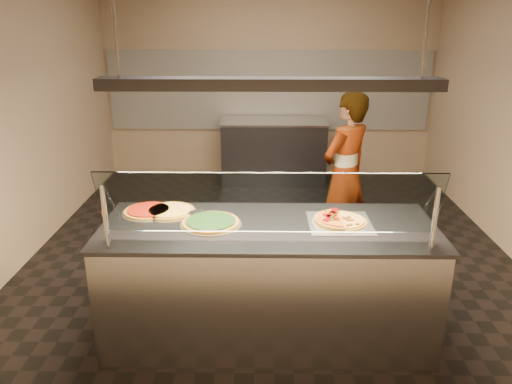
{
  "coord_description": "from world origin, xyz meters",
  "views": [
    {
      "loc": [
        -0.08,
        -4.72,
        2.37
      ],
      "look_at": [
        -0.14,
        -0.88,
        1.02
      ],
      "focal_mm": 35.0,
      "sensor_mm": 36.0,
      "label": 1
    }
  ],
  "objects_px": {
    "half_pizza_pepperoni": "(328,219)",
    "heat_lamp_housing": "(270,84)",
    "perforated_tray": "(340,223)",
    "pizza_spinach": "(211,222)",
    "prep_table": "(274,151)",
    "serving_counter": "(268,281)",
    "pizza_spatula": "(188,210)",
    "half_pizza_sausage": "(353,220)",
    "sneeze_guard": "(269,204)",
    "worker": "(345,174)",
    "pizza_tomato": "(148,210)",
    "pizza_cheese": "(170,211)"
  },
  "relations": [
    {
      "from": "heat_lamp_housing",
      "to": "pizza_tomato",
      "type": "bearing_deg",
      "value": 165.38
    },
    {
      "from": "perforated_tray",
      "to": "prep_table",
      "type": "height_order",
      "value": "perforated_tray"
    },
    {
      "from": "perforated_tray",
      "to": "pizza_spatula",
      "type": "xyz_separation_m",
      "value": [
        -1.15,
        0.17,
        0.02
      ]
    },
    {
      "from": "sneeze_guard",
      "to": "half_pizza_pepperoni",
      "type": "bearing_deg",
      "value": 41.58
    },
    {
      "from": "perforated_tray",
      "to": "heat_lamp_housing",
      "type": "bearing_deg",
      "value": -175.39
    },
    {
      "from": "pizza_tomato",
      "to": "pizza_spinach",
      "type": "bearing_deg",
      "value": -24.15
    },
    {
      "from": "sneeze_guard",
      "to": "half_pizza_sausage",
      "type": "bearing_deg",
      "value": 31.59
    },
    {
      "from": "heat_lamp_housing",
      "to": "half_pizza_pepperoni",
      "type": "bearing_deg",
      "value": 5.8
    },
    {
      "from": "serving_counter",
      "to": "worker",
      "type": "height_order",
      "value": "worker"
    },
    {
      "from": "half_pizza_sausage",
      "to": "heat_lamp_housing",
      "type": "relative_size",
      "value": 0.17
    },
    {
      "from": "pizza_tomato",
      "to": "pizza_spatula",
      "type": "distance_m",
      "value": 0.31
    },
    {
      "from": "half_pizza_pepperoni",
      "to": "pizza_tomato",
      "type": "xyz_separation_m",
      "value": [
        -1.37,
        0.2,
        -0.02
      ]
    },
    {
      "from": "serving_counter",
      "to": "sneeze_guard",
      "type": "height_order",
      "value": "sneeze_guard"
    },
    {
      "from": "sneeze_guard",
      "to": "pizza_spinach",
      "type": "bearing_deg",
      "value": 139.78
    },
    {
      "from": "sneeze_guard",
      "to": "pizza_cheese",
      "type": "xyz_separation_m",
      "value": [
        -0.76,
        0.58,
        -0.28
      ]
    },
    {
      "from": "serving_counter",
      "to": "heat_lamp_housing",
      "type": "bearing_deg",
      "value": -90.0
    },
    {
      "from": "sneeze_guard",
      "to": "prep_table",
      "type": "distance_m",
      "value": 4.32
    },
    {
      "from": "perforated_tray",
      "to": "pizza_cheese",
      "type": "height_order",
      "value": "pizza_cheese"
    },
    {
      "from": "sneeze_guard",
      "to": "worker",
      "type": "relative_size",
      "value": 1.31
    },
    {
      "from": "sneeze_guard",
      "to": "perforated_tray",
      "type": "xyz_separation_m",
      "value": [
        0.53,
        0.39,
        -0.29
      ]
    },
    {
      "from": "pizza_tomato",
      "to": "serving_counter",
      "type": "bearing_deg",
      "value": -14.62
    },
    {
      "from": "pizza_spatula",
      "to": "prep_table",
      "type": "relative_size",
      "value": 0.16
    },
    {
      "from": "perforated_tray",
      "to": "half_pizza_sausage",
      "type": "relative_size",
      "value": 1.21
    },
    {
      "from": "prep_table",
      "to": "pizza_spinach",
      "type": "bearing_deg",
      "value": -97.83
    },
    {
      "from": "pizza_spatula",
      "to": "prep_table",
      "type": "distance_m",
      "value": 3.8
    },
    {
      "from": "pizza_spatula",
      "to": "heat_lamp_housing",
      "type": "bearing_deg",
      "value": -19.04
    },
    {
      "from": "half_pizza_sausage",
      "to": "pizza_cheese",
      "type": "xyz_separation_m",
      "value": [
        -1.38,
        0.2,
        -0.01
      ]
    },
    {
      "from": "perforated_tray",
      "to": "half_pizza_pepperoni",
      "type": "relative_size",
      "value": 1.21
    },
    {
      "from": "prep_table",
      "to": "serving_counter",
      "type": "bearing_deg",
      "value": -91.64
    },
    {
      "from": "half_pizza_pepperoni",
      "to": "serving_counter",
      "type": "bearing_deg",
      "value": -174.2
    },
    {
      "from": "perforated_tray",
      "to": "pizza_spinach",
      "type": "bearing_deg",
      "value": -178.32
    },
    {
      "from": "perforated_tray",
      "to": "worker",
      "type": "xyz_separation_m",
      "value": [
        0.28,
        1.52,
        -0.09
      ]
    },
    {
      "from": "half_pizza_pepperoni",
      "to": "heat_lamp_housing",
      "type": "relative_size",
      "value": 0.17
    },
    {
      "from": "sneeze_guard",
      "to": "pizza_spatula",
      "type": "bearing_deg",
      "value": 138.1
    },
    {
      "from": "prep_table",
      "to": "sneeze_guard",
      "type": "bearing_deg",
      "value": -91.51
    },
    {
      "from": "pizza_spinach",
      "to": "pizza_spatula",
      "type": "xyz_separation_m",
      "value": [
        -0.2,
        0.2,
        0.01
      ]
    },
    {
      "from": "sneeze_guard",
      "to": "half_pizza_sausage",
      "type": "distance_m",
      "value": 0.78
    },
    {
      "from": "serving_counter",
      "to": "pizza_tomato",
      "type": "distance_m",
      "value": 1.08
    },
    {
      "from": "half_pizza_pepperoni",
      "to": "pizza_tomato",
      "type": "bearing_deg",
      "value": 171.73
    },
    {
      "from": "pizza_tomato",
      "to": "heat_lamp_housing",
      "type": "height_order",
      "value": "heat_lamp_housing"
    },
    {
      "from": "pizza_tomato",
      "to": "prep_table",
      "type": "xyz_separation_m",
      "value": [
        1.05,
        3.66,
        -0.48
      ]
    },
    {
      "from": "half_pizza_pepperoni",
      "to": "heat_lamp_housing",
      "type": "distance_m",
      "value": 1.08
    },
    {
      "from": "worker",
      "to": "half_pizza_sausage",
      "type": "bearing_deg",
      "value": 40.44
    },
    {
      "from": "half_pizza_sausage",
      "to": "pizza_spinach",
      "type": "distance_m",
      "value": 1.04
    },
    {
      "from": "heat_lamp_housing",
      "to": "prep_table",
      "type": "bearing_deg",
      "value": 88.36
    },
    {
      "from": "half_pizza_pepperoni",
      "to": "prep_table",
      "type": "xyz_separation_m",
      "value": [
        -0.32,
        3.86,
        -0.5
      ]
    },
    {
      "from": "serving_counter",
      "to": "heat_lamp_housing",
      "type": "relative_size",
      "value": 1.07
    },
    {
      "from": "prep_table",
      "to": "heat_lamp_housing",
      "type": "relative_size",
      "value": 0.68
    },
    {
      "from": "serving_counter",
      "to": "pizza_tomato",
      "type": "height_order",
      "value": "pizza_tomato"
    },
    {
      "from": "pizza_spinach",
      "to": "pizza_tomato",
      "type": "height_order",
      "value": "pizza_spinach"
    }
  ]
}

